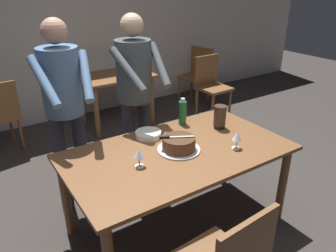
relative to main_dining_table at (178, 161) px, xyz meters
The scene contains 15 objects.
ground_plane 0.66m from the main_dining_table, ahead, with size 14.00×14.00×0.00m, color #383330.
back_wall 3.08m from the main_dining_table, 90.00° to the left, with size 10.00×0.12×2.70m, color silver.
main_dining_table is the anchor object (origin of this frame).
cake_on_platter 0.15m from the main_dining_table, 30.74° to the left, with size 0.34×0.34×0.11m.
cake_knife 0.22m from the main_dining_table, 146.70° to the left, with size 0.25×0.15×0.02m.
plate_stack 0.36m from the main_dining_table, 102.90° to the left, with size 0.22×0.22×0.05m.
wine_glass_near 0.42m from the main_dining_table, behind, with size 0.08×0.08×0.14m.
wine_glass_far 0.50m from the main_dining_table, 29.34° to the right, with size 0.08×0.08×0.14m.
water_bottle 0.55m from the main_dining_table, 50.59° to the left, with size 0.07×0.07×0.25m.
hurricane_lamp 0.60m from the main_dining_table, 14.51° to the left, with size 0.11×0.11×0.21m.
person_cutting_cake 0.82m from the main_dining_table, 88.97° to the left, with size 0.47×0.55×1.72m.
person_standing_beside 1.06m from the main_dining_table, 130.51° to the left, with size 0.47×0.56×1.72m.
background_table 2.36m from the main_dining_table, 76.87° to the left, with size 1.00×0.70×0.74m.
background_chair_0 2.69m from the main_dining_table, 43.92° to the left, with size 0.45×0.45×0.90m.
background_chair_3 3.27m from the main_dining_table, 49.15° to the left, with size 0.55×0.55×0.90m.
Camera 1 is at (-1.31, -1.84, 1.99)m, focal length 34.97 mm.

